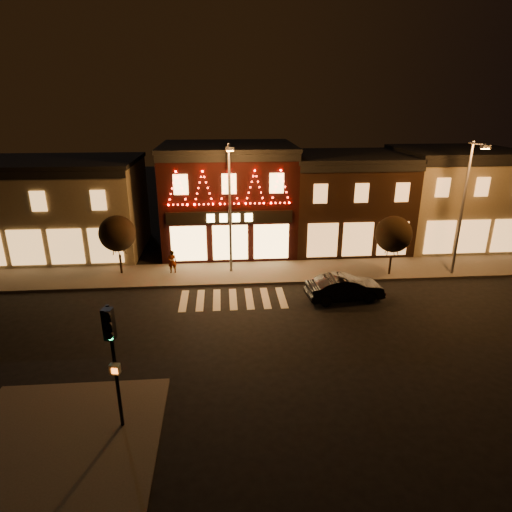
{
  "coord_description": "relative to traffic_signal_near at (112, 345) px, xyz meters",
  "views": [
    {
      "loc": [
        -0.5,
        -20.11,
        11.62
      ],
      "look_at": [
        1.41,
        4.0,
        2.78
      ],
      "focal_mm": 30.43,
      "sensor_mm": 36.0,
      "label": 1
    }
  ],
  "objects": [
    {
      "name": "sidewalk_near",
      "position": [
        -2.09,
        -0.62,
        -3.57
      ],
      "size": [
        7.0,
        7.0,
        0.15
      ],
      "primitive_type": "cube",
      "color": "#47423D",
      "rests_on": "ground"
    },
    {
      "name": "pedestrian",
      "position": [
        0.34,
        15.15,
        -2.68
      ],
      "size": [
        0.68,
        0.54,
        1.63
      ],
      "primitive_type": "imported",
      "rotation": [
        0.0,
        0.0,
        3.43
      ],
      "color": "gray",
      "rests_on": "sidewalk_far"
    },
    {
      "name": "streetlamp_mid",
      "position": [
        4.41,
        14.9,
        1.65
      ],
      "size": [
        0.56,
        2.0,
        8.77
      ],
      "rotation": [
        0.0,
        0.0,
        -0.03
      ],
      "color": "#59595E",
      "rests_on": "sidewalk_far"
    },
    {
      "name": "building_right_a",
      "position": [
        13.91,
        20.87,
        0.12
      ],
      "size": [
        9.2,
        8.28,
        7.5
      ],
      "color": "#311C11",
      "rests_on": "ground"
    },
    {
      "name": "traffic_signal_near",
      "position": [
        0.0,
        0.0,
        0.0
      ],
      "size": [
        0.4,
        0.52,
        4.96
      ],
      "rotation": [
        0.0,
        0.0,
        -0.18
      ],
      "color": "black",
      "rests_on": "sidewalk_near"
    },
    {
      "name": "building_right_b",
      "position": [
        22.91,
        20.87,
        0.27
      ],
      "size": [
        9.2,
        8.28,
        7.8
      ],
      "color": "#7D7259",
      "rests_on": "ground"
    },
    {
      "name": "sidewalk_far",
      "position": [
        6.41,
        14.88,
        -3.57
      ],
      "size": [
        44.0,
        4.0,
        0.15
      ],
      "primitive_type": "cube",
      "color": "#47423D",
      "rests_on": "ground"
    },
    {
      "name": "building_pulp",
      "position": [
        4.41,
        20.85,
        0.52
      ],
      "size": [
        10.2,
        8.34,
        8.3
      ],
      "color": "black",
      "rests_on": "ground"
    },
    {
      "name": "tree_left",
      "position": [
        -3.21,
        15.39,
        -0.63
      ],
      "size": [
        2.45,
        2.45,
        4.1
      ],
      "rotation": [
        0.0,
        0.0,
        0.2
      ],
      "color": "black",
      "rests_on": "sidewalk_far"
    },
    {
      "name": "building_left",
      "position": [
        -8.59,
        20.87,
        0.01
      ],
      "size": [
        12.2,
        8.28,
        7.3
      ],
      "color": "#7D7259",
      "rests_on": "ground"
    },
    {
      "name": "dark_sedan",
      "position": [
        11.18,
        10.3,
        -2.88
      ],
      "size": [
        4.83,
        2.13,
        1.54
      ],
      "primitive_type": "imported",
      "rotation": [
        0.0,
        0.0,
        1.68
      ],
      "color": "black",
      "rests_on": "ground"
    },
    {
      "name": "streetlamp_right",
      "position": [
        19.69,
        13.3,
        1.75
      ],
      "size": [
        0.64,
        2.05,
        8.95
      ],
      "rotation": [
        0.0,
        0.0,
        0.14
      ],
      "color": "#59595E",
      "rests_on": "sidewalk_far"
    },
    {
      "name": "tree_right",
      "position": [
        15.31,
        13.74,
        -0.63
      ],
      "size": [
        2.45,
        2.45,
        4.1
      ],
      "rotation": [
        0.0,
        0.0,
        0.1
      ],
      "color": "black",
      "rests_on": "sidewalk_far"
    },
    {
      "name": "ground",
      "position": [
        4.41,
        6.88,
        -3.65
      ],
      "size": [
        120.0,
        120.0,
        0.0
      ],
      "primitive_type": "plane",
      "color": "black",
      "rests_on": "ground"
    }
  ]
}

